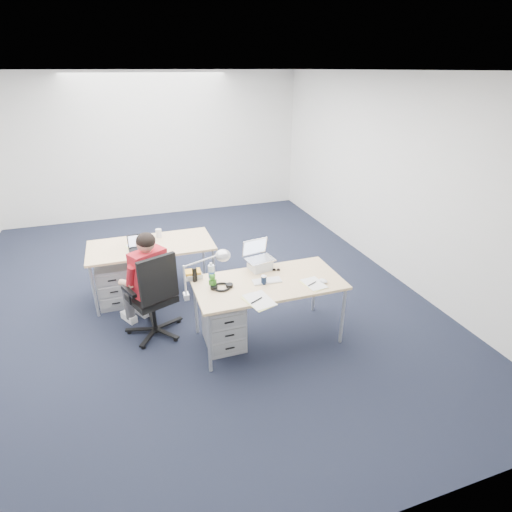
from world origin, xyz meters
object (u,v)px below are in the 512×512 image
at_px(computer_mouse, 323,281).
at_px(book_stack, 193,274).
at_px(cordless_phone, 195,275).
at_px(office_chair, 155,312).
at_px(dark_laptop, 140,243).
at_px(desk_far, 151,248).
at_px(desk_near, 268,285).
at_px(water_bottle, 211,272).
at_px(drawer_pedestal_far, 114,283).
at_px(far_cup, 159,233).
at_px(headphones, 222,286).
at_px(silver_laptop, 260,256).
at_px(sunglasses, 276,270).
at_px(desk_lamp, 200,274).
at_px(can_koozie, 264,280).
at_px(bear_figurine, 213,281).
at_px(wireless_keyboard, 267,281).
at_px(seated_person, 144,281).
at_px(drawer_pedestal_near, 223,323).

relative_size(computer_mouse, book_stack, 0.57).
bearing_deg(cordless_phone, book_stack, 72.00).
bearing_deg(office_chair, dark_laptop, 71.49).
bearing_deg(desk_far, desk_near, -52.23).
height_order(desk_far, water_bottle, water_bottle).
relative_size(drawer_pedestal_far, far_cup, 4.83).
height_order(computer_mouse, headphones, headphones).
xyz_separation_m(desk_near, dark_laptop, (-1.25, 1.28, 0.15)).
height_order(book_stack, dark_laptop, dark_laptop).
height_order(drawer_pedestal_far, silver_laptop, silver_laptop).
relative_size(sunglasses, dark_laptop, 0.32).
distance_m(office_chair, desk_lamp, 0.98).
bearing_deg(far_cup, can_koozie, -61.52).
height_order(computer_mouse, water_bottle, water_bottle).
height_order(water_bottle, dark_laptop, water_bottle).
bearing_deg(book_stack, bear_figurine, -62.02).
xyz_separation_m(headphones, far_cup, (-0.47, 1.64, 0.04)).
height_order(drawer_pedestal_far, can_koozie, can_koozie).
relative_size(desk_far, far_cup, 14.06).
bearing_deg(wireless_keyboard, bear_figurine, 178.45).
distance_m(seated_person, sunglasses, 1.51).
xyz_separation_m(silver_laptop, dark_laptop, (-1.26, 0.97, -0.06)).
xyz_separation_m(desk_near, far_cup, (-0.98, 1.66, 0.10)).
relative_size(seated_person, water_bottle, 5.66).
relative_size(drawer_pedestal_near, computer_mouse, 5.21).
xyz_separation_m(headphones, water_bottle, (-0.06, 0.18, 0.09)).
distance_m(drawer_pedestal_near, dark_laptop, 1.54).
height_order(computer_mouse, book_stack, book_stack).
bearing_deg(silver_laptop, drawer_pedestal_near, -163.42).
xyz_separation_m(drawer_pedestal_far, silver_laptop, (1.65, -1.07, 0.62)).
bearing_deg(seated_person, drawer_pedestal_far, 86.93).
distance_m(desk_far, water_bottle, 1.35).
relative_size(computer_mouse, bear_figurine, 0.65).
relative_size(headphones, desk_lamp, 0.48).
distance_m(seated_person, bear_figurine, 0.90).
relative_size(desk_near, computer_mouse, 15.17).
bearing_deg(book_stack, can_koozie, -28.88).
bearing_deg(bear_figurine, dark_laptop, 94.87).
bearing_deg(sunglasses, silver_laptop, 162.38).
bearing_deg(drawer_pedestal_far, desk_near, -40.16).
xyz_separation_m(office_chair, can_koozie, (1.14, -0.51, 0.48)).
bearing_deg(drawer_pedestal_far, cordless_phone, -51.74).
bearing_deg(wireless_keyboard, dark_laptop, 138.02).
relative_size(seated_person, desk_lamp, 2.48).
bearing_deg(headphones, water_bottle, 112.75).
bearing_deg(seated_person, can_koozie, -58.25).
xyz_separation_m(drawer_pedestal_near, headphones, (-0.01, -0.03, 0.47)).
bearing_deg(dark_laptop, bear_figurine, -64.77).
distance_m(drawer_pedestal_near, wireless_keyboard, 0.68).
relative_size(drawer_pedestal_near, bear_figurine, 3.41).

